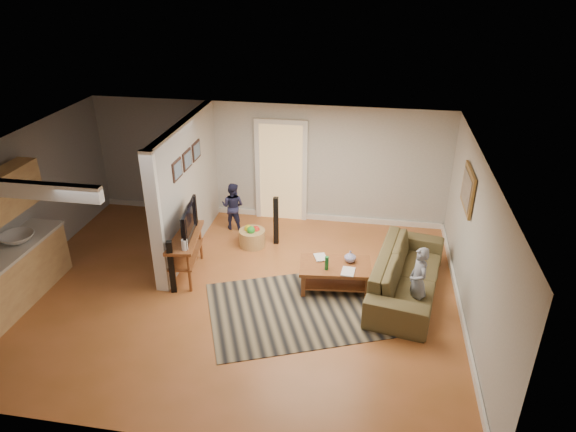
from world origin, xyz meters
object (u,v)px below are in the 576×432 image
Objects in this scene: speaker_left at (172,267)px; sofa at (405,292)px; tv_console at (186,240)px; toddler at (234,228)px; child at (414,310)px; coffee_table at (336,270)px; toy_basket at (252,237)px; speaker_right at (276,221)px.

sofa is at bearing -8.86° from speaker_left.
tv_console is 1.27× the size of toddler.
tv_console is 4.02m from child.
coffee_table is 1.10× the size of child.
coffee_table reaches higher than toy_basket.
toy_basket is at bearing 45.18° from tv_console.
speaker_right is at bearing 37.57° from tv_console.
coffee_table is 2.75m from speaker_left.
speaker_right is 0.57m from toy_basket.
tv_console is at bearing 65.27° from speaker_left.
speaker_right is (1.40, 1.93, 0.01)m from speaker_left.
coffee_table is 2.97m from toddler.
speaker_left reaches higher than toy_basket.
coffee_table is at bearing -6.35° from speaker_left.
coffee_table is at bearing -8.11° from tv_console.
toy_basket is at bearing 43.34° from speaker_left.
tv_console is at bearing -114.53° from child.
toy_basket is (-1.74, 1.19, -0.18)m from coffee_table.
tv_console reaches higher than speaker_right.
speaker_right is at bearing 133.40° from coffee_table.
tv_console reaches higher than sofa.
speaker_right reaches higher than toddler.
tv_console reaches higher than toy_basket.
sofa is 1.95× the size of tv_console.
child reaches higher than toddler.
tv_console reaches higher than speaker_left.
sofa is 3.13m from toy_basket.
speaker_left is at bearing -106.46° from child.
toddler is (0.40, 2.41, -0.48)m from speaker_left.
sofa is 0.51m from child.
child is (0.13, -0.50, 0.00)m from sofa.
toddler is at bearing 149.31° from speaker_right.
speaker_right is at bearing 35.90° from speaker_left.
child reaches higher than sofa.
toy_basket is 3.46m from child.
speaker_left is at bearing -168.20° from coffee_table.
toy_basket is at bearing -136.37° from child.
speaker_right is (1.34, 1.37, -0.21)m from tv_console.
coffee_table is at bearing -126.51° from child.
coffee_table is 0.98× the size of tv_console.
sofa is 2.58× the size of speaker_left.
child is 1.13× the size of toddler.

